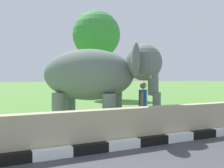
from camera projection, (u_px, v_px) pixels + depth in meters
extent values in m
cube|color=black|center=(9.00, 159.00, 5.58)|extent=(0.90, 0.20, 0.24)
cube|color=white|center=(52.00, 154.00, 5.98)|extent=(0.90, 0.20, 0.24)
cube|color=black|center=(90.00, 149.00, 6.39)|extent=(0.90, 0.20, 0.24)
cube|color=white|center=(123.00, 145.00, 6.80)|extent=(0.90, 0.20, 0.24)
cube|color=black|center=(153.00, 141.00, 7.20)|extent=(0.90, 0.20, 0.24)
cube|color=white|center=(179.00, 137.00, 7.61)|extent=(0.90, 0.20, 0.24)
cube|color=black|center=(203.00, 134.00, 8.02)|extent=(0.90, 0.20, 0.24)
cube|color=white|center=(224.00, 132.00, 8.42)|extent=(0.90, 0.20, 0.24)
cube|color=tan|center=(149.00, 125.00, 7.51)|extent=(28.00, 0.36, 1.00)
cylinder|color=slate|center=(116.00, 111.00, 9.27)|extent=(0.44, 0.44, 1.31)
cylinder|color=slate|center=(109.00, 115.00, 8.39)|extent=(0.44, 0.44, 1.31)
cylinder|color=slate|center=(69.00, 110.00, 9.66)|extent=(0.44, 0.44, 1.31)
cylinder|color=slate|center=(59.00, 113.00, 8.78)|extent=(0.44, 0.44, 1.31)
ellipsoid|color=slate|center=(88.00, 75.00, 8.99)|extent=(3.40, 3.22, 1.70)
sphere|color=slate|center=(144.00, 62.00, 8.55)|extent=(1.16, 1.16, 1.16)
ellipsoid|color=#D84C8C|center=(153.00, 57.00, 8.48)|extent=(0.69, 0.72, 0.44)
ellipsoid|color=slate|center=(142.00, 62.00, 9.35)|extent=(0.76, 0.84, 1.00)
ellipsoid|color=slate|center=(136.00, 59.00, 7.83)|extent=(0.76, 0.84, 1.00)
cylinder|color=slate|center=(153.00, 80.00, 8.50)|extent=(0.61, 0.64, 1.00)
cylinder|color=slate|center=(157.00, 105.00, 8.49)|extent=(0.40, 0.41, 0.82)
cone|color=beige|center=(152.00, 77.00, 8.78)|extent=(0.47, 0.52, 0.22)
cone|color=beige|center=(150.00, 77.00, 8.24)|extent=(0.47, 0.52, 0.22)
cylinder|color=navy|center=(143.00, 118.00, 9.34)|extent=(0.15, 0.15, 0.82)
cylinder|color=navy|center=(143.00, 119.00, 9.15)|extent=(0.15, 0.15, 0.82)
cube|color=#1E59B2|center=(143.00, 98.00, 9.23)|extent=(0.44, 0.46, 0.58)
cylinder|color=#9E7251|center=(144.00, 98.00, 9.48)|extent=(0.17, 0.18, 0.53)
cylinder|color=#9E7251|center=(142.00, 99.00, 8.98)|extent=(0.16, 0.16, 0.53)
sphere|color=#9E7251|center=(143.00, 85.00, 9.22)|extent=(0.23, 0.23, 0.23)
cylinder|color=brown|center=(96.00, 73.00, 23.07)|extent=(0.36, 0.36, 4.33)
sphere|color=#388C3C|center=(96.00, 35.00, 22.99)|extent=(4.06, 4.06, 4.06)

